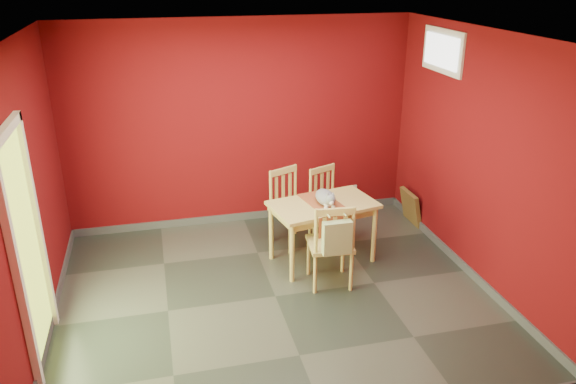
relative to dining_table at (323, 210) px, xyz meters
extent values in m
plane|color=#2D342D|center=(-0.71, -0.64, -0.65)|extent=(4.50, 4.50, 0.00)
plane|color=#5B090C|center=(-0.71, 1.36, 0.70)|extent=(4.50, 0.00, 4.50)
plane|color=#5B090C|center=(-0.71, -2.64, 0.70)|extent=(4.50, 0.00, 4.50)
plane|color=#5B090C|center=(-2.96, -0.64, 0.70)|extent=(0.00, 4.00, 4.00)
plane|color=#5B090C|center=(1.54, -0.64, 0.70)|extent=(0.00, 4.00, 4.00)
plane|color=white|center=(-0.71, -0.64, 2.05)|extent=(4.50, 4.50, 0.00)
cube|color=#3F4244|center=(-0.71, 1.34, -0.60)|extent=(4.50, 0.02, 0.10)
cube|color=#3F4244|center=(-2.95, -0.64, -0.60)|extent=(0.03, 4.00, 0.10)
cube|color=#3F4244|center=(1.52, -0.64, -0.60)|extent=(0.03, 4.00, 0.10)
cube|color=#B7D838|center=(-2.95, -1.04, 0.38)|extent=(0.02, 0.85, 2.05)
cube|color=white|center=(-2.93, -1.51, 0.42)|extent=(0.06, 0.08, 2.13)
cube|color=white|center=(-2.93, -0.58, 0.42)|extent=(0.06, 0.08, 2.13)
cube|color=white|center=(-2.93, -1.04, 1.44)|extent=(0.06, 1.01, 0.08)
cube|color=white|center=(1.52, 0.36, 1.70)|extent=(0.03, 0.90, 0.50)
cube|color=white|center=(1.50, 0.36, 1.70)|extent=(0.02, 0.76, 0.36)
cube|color=silver|center=(0.89, 1.34, -0.35)|extent=(0.08, 0.02, 0.12)
cube|color=tan|center=(0.00, 0.00, 0.07)|extent=(1.29, 0.91, 0.04)
cube|color=tan|center=(0.00, 0.00, 0.00)|extent=(1.16, 0.77, 0.10)
cylinder|color=tan|center=(-0.47, -0.38, -0.30)|extent=(0.06, 0.06, 0.70)
cylinder|color=tan|center=(-0.58, 0.18, -0.30)|extent=(0.06, 0.06, 0.70)
cylinder|color=tan|center=(0.58, -0.18, -0.30)|extent=(0.06, 0.06, 0.70)
cylinder|color=tan|center=(0.47, 0.38, -0.30)|extent=(0.06, 0.06, 0.70)
cube|color=brown|center=(0.00, 0.00, 0.10)|extent=(0.47, 0.75, 0.01)
cube|color=brown|center=(0.00, -0.35, -0.08)|extent=(0.33, 0.07, 0.35)
cube|color=tan|center=(-0.23, 0.50, -0.19)|extent=(0.59, 0.59, 0.04)
cylinder|color=tan|center=(-0.33, 0.25, -0.43)|extent=(0.04, 0.04, 0.44)
cylinder|color=tan|center=(-0.49, 0.60, -0.43)|extent=(0.04, 0.04, 0.44)
cylinder|color=tan|center=(0.02, 0.41, -0.43)|extent=(0.04, 0.04, 0.44)
cylinder|color=tan|center=(-0.14, 0.76, -0.43)|extent=(0.04, 0.04, 0.44)
cylinder|color=tan|center=(-0.49, 0.60, 0.07)|extent=(0.04, 0.04, 0.48)
cylinder|color=tan|center=(-0.14, 0.76, 0.07)|extent=(0.04, 0.04, 0.48)
cube|color=tan|center=(-0.31, 0.68, 0.27)|extent=(0.39, 0.20, 0.07)
cube|color=tan|center=(-0.41, 0.63, 0.03)|extent=(0.04, 0.03, 0.37)
cube|color=tan|center=(-0.31, 0.68, 0.03)|extent=(0.04, 0.03, 0.37)
cube|color=tan|center=(-0.21, 0.72, 0.03)|extent=(0.04, 0.03, 0.37)
cube|color=tan|center=(0.27, 0.54, -0.21)|extent=(0.57, 0.57, 0.04)
cylinder|color=tan|center=(0.18, 0.30, -0.44)|extent=(0.04, 0.04, 0.42)
cylinder|color=tan|center=(0.03, 0.64, -0.44)|extent=(0.04, 0.04, 0.42)
cylinder|color=tan|center=(0.52, 0.44, -0.44)|extent=(0.04, 0.04, 0.42)
cylinder|color=tan|center=(0.37, 0.78, -0.44)|extent=(0.04, 0.04, 0.42)
cylinder|color=tan|center=(0.03, 0.64, 0.05)|extent=(0.04, 0.04, 0.46)
cylinder|color=tan|center=(0.37, 0.78, 0.05)|extent=(0.04, 0.04, 0.46)
cube|color=tan|center=(0.20, 0.71, 0.24)|extent=(0.37, 0.19, 0.07)
cube|color=tan|center=(0.11, 0.67, 0.01)|extent=(0.04, 0.03, 0.36)
cube|color=tan|center=(0.20, 0.71, 0.01)|extent=(0.04, 0.03, 0.36)
cube|color=tan|center=(0.30, 0.75, 0.01)|extent=(0.04, 0.03, 0.36)
cube|color=tan|center=(-0.07, -0.50, -0.18)|extent=(0.50, 0.50, 0.04)
cylinder|color=tan|center=(0.15, -0.32, -0.42)|extent=(0.04, 0.04, 0.45)
cylinder|color=tan|center=(0.11, -0.71, -0.42)|extent=(0.04, 0.04, 0.45)
cylinder|color=tan|center=(-0.25, -0.28, -0.42)|extent=(0.04, 0.04, 0.45)
cylinder|color=tan|center=(-0.29, -0.67, -0.42)|extent=(0.04, 0.04, 0.45)
cylinder|color=tan|center=(0.11, -0.71, 0.09)|extent=(0.04, 0.04, 0.49)
cylinder|color=tan|center=(-0.29, -0.67, 0.09)|extent=(0.04, 0.04, 0.49)
cube|color=tan|center=(-0.09, -0.69, 0.30)|extent=(0.42, 0.08, 0.08)
cube|color=tan|center=(0.02, -0.71, 0.05)|extent=(0.04, 0.03, 0.38)
cube|color=tan|center=(-0.09, -0.69, 0.05)|extent=(0.04, 0.03, 0.38)
cube|color=tan|center=(-0.20, -0.68, 0.05)|extent=(0.04, 0.03, 0.38)
cube|color=#99AD6E|center=(-0.09, -0.77, 0.04)|extent=(0.30, 0.09, 0.36)
cylinder|color=#99AD6E|center=(-0.18, -0.71, 0.28)|extent=(0.02, 0.15, 0.02)
cylinder|color=#99AD6E|center=(0.00, -0.71, 0.28)|extent=(0.02, 0.15, 0.02)
cube|color=brown|center=(1.48, 0.72, -0.42)|extent=(0.16, 0.45, 0.45)
cube|color=black|center=(1.47, 0.72, -0.42)|extent=(0.10, 0.32, 0.32)
camera|label=1|loc=(-1.81, -5.64, 2.65)|focal=35.00mm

